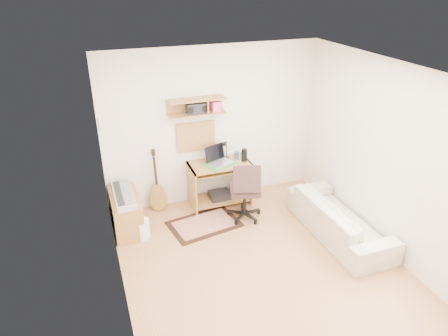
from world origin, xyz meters
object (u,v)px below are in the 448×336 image
object	(u,v)px
desk	(220,183)
sofa	(340,213)
cabinet	(126,213)
task_chair	(245,189)
printer	(240,192)

from	to	relation	value
desk	sofa	world-z (taller)	desk
cabinet	task_chair	bearing A→B (deg)	-10.44
cabinet	desk	bearing A→B (deg)	8.06
task_chair	printer	world-z (taller)	task_chair
cabinet	printer	world-z (taller)	cabinet
desk	cabinet	world-z (taller)	desk
task_chair	cabinet	distance (m)	1.86
cabinet	sofa	xyz separation A→B (m)	(2.96, -1.24, 0.10)
task_chair	printer	size ratio (longest dim) A/B	2.51
cabinet	sofa	size ratio (longest dim) A/B	0.47
desk	sofa	xyz separation A→B (m)	(1.36, -1.47, -0.00)
printer	sofa	distance (m)	1.84
desk	printer	xyz separation A→B (m)	(0.41, 0.07, -0.29)
task_chair	sofa	xyz separation A→B (m)	(1.14, -0.91, -0.14)
desk	printer	bearing A→B (deg)	10.09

